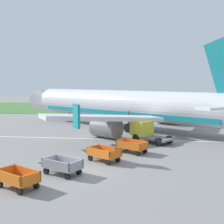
% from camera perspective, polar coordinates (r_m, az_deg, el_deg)
% --- Properties ---
extents(ground_plane, '(220.00, 220.00, 0.00)m').
position_cam_1_polar(ground_plane, '(20.53, -7.22, -11.67)').
color(ground_plane, gray).
extents(grass_strip, '(220.00, 28.00, 0.06)m').
position_cam_1_polar(grass_strip, '(68.46, 3.08, 0.72)').
color(grass_strip, '#477A38').
rests_on(grass_strip, ground).
extents(apron_stripe, '(120.00, 0.36, 0.01)m').
position_cam_1_polar(apron_stripe, '(32.07, -1.78, -5.21)').
color(apron_stripe, silver).
rests_on(apron_stripe, ground).
extents(airplane, '(33.55, 28.12, 11.34)m').
position_cam_1_polar(airplane, '(38.60, 3.39, 1.23)').
color(airplane, silver).
rests_on(airplane, ground).
extents(baggage_cart_nearest, '(3.45, 2.46, 1.07)m').
position_cam_1_polar(baggage_cart_nearest, '(18.47, -17.65, -11.96)').
color(baggage_cart_nearest, orange).
rests_on(baggage_cart_nearest, ground).
extents(baggage_cart_second_in_row, '(3.50, 2.38, 1.07)m').
position_cam_1_polar(baggage_cart_second_in_row, '(20.35, -9.52, -10.10)').
color(baggage_cart_second_in_row, gray).
rests_on(baggage_cart_second_in_row, ground).
extents(baggage_cart_third_in_row, '(3.34, 2.64, 1.07)m').
position_cam_1_polar(baggage_cart_third_in_row, '(23.24, -1.59, -7.99)').
color(baggage_cart_third_in_row, orange).
rests_on(baggage_cart_third_in_row, ground).
extents(baggage_cart_fourth_in_row, '(3.41, 2.50, 1.07)m').
position_cam_1_polar(baggage_cart_fourth_in_row, '(25.94, 3.84, -6.54)').
color(baggage_cart_fourth_in_row, orange).
rests_on(baggage_cart_fourth_in_row, ground).
extents(service_truck_beside_carts, '(4.59, 4.24, 2.10)m').
position_cam_1_polar(service_truck_beside_carts, '(30.98, 6.40, -3.58)').
color(service_truck_beside_carts, slate).
rests_on(service_truck_beside_carts, ground).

